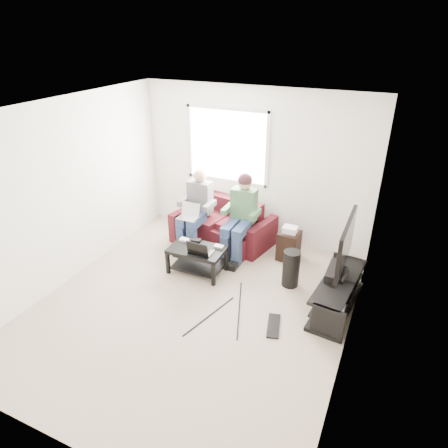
% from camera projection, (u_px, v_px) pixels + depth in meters
% --- Properties ---
extents(floor, '(4.50, 4.50, 0.00)m').
position_uv_depth(floor, '(193.00, 306.00, 5.44)').
color(floor, tan).
rests_on(floor, ground).
extents(ceiling, '(4.50, 4.50, 0.00)m').
position_uv_depth(ceiling, '(185.00, 111.00, 4.27)').
color(ceiling, white).
rests_on(ceiling, wall_back).
extents(wall_back, '(4.50, 0.00, 4.50)m').
position_uv_depth(wall_back, '(255.00, 166.00, 6.68)').
color(wall_back, white).
rests_on(wall_back, floor).
extents(wall_front, '(4.50, 0.00, 4.50)m').
position_uv_depth(wall_front, '(45.00, 339.00, 3.03)').
color(wall_front, white).
rests_on(wall_front, floor).
extents(wall_left, '(0.00, 4.50, 4.50)m').
position_uv_depth(wall_left, '(65.00, 194.00, 5.60)').
color(wall_left, white).
rests_on(wall_left, floor).
extents(wall_right, '(0.00, 4.50, 4.50)m').
position_uv_depth(wall_right, '(359.00, 256.00, 4.11)').
color(wall_right, white).
rests_on(wall_right, floor).
extents(window, '(1.48, 0.04, 1.28)m').
position_uv_depth(window, '(227.00, 146.00, 6.72)').
color(window, white).
rests_on(window, wall_back).
extents(sofa, '(1.75, 1.00, 0.75)m').
position_uv_depth(sofa, '(224.00, 227.00, 6.92)').
color(sofa, '#491215').
rests_on(sofa, floor).
extents(person_left, '(0.40, 0.71, 1.30)m').
position_uv_depth(person_left, '(196.00, 206.00, 6.67)').
color(person_left, navy).
rests_on(person_left, sofa).
extents(person_right, '(0.40, 0.71, 1.34)m').
position_uv_depth(person_right, '(241.00, 211.00, 6.37)').
color(person_right, navy).
rests_on(person_right, sofa).
extents(laptop_silver, '(0.36, 0.28, 0.24)m').
position_uv_depth(laptop_silver, '(188.00, 215.00, 6.47)').
color(laptop_silver, silver).
rests_on(laptop_silver, person_left).
extents(coffee_table, '(0.85, 0.53, 0.42)m').
position_uv_depth(coffee_table, '(197.00, 255.00, 6.05)').
color(coffee_table, black).
rests_on(coffee_table, floor).
extents(laptop_black, '(0.37, 0.28, 0.24)m').
position_uv_depth(laptop_black, '(201.00, 245.00, 5.84)').
color(laptop_black, black).
rests_on(laptop_black, coffee_table).
extents(controller_a, '(0.14, 0.09, 0.04)m').
position_uv_depth(controller_a, '(184.00, 240.00, 6.20)').
color(controller_a, silver).
rests_on(controller_a, coffee_table).
extents(controller_b, '(0.15, 0.10, 0.04)m').
position_uv_depth(controller_b, '(196.00, 241.00, 6.18)').
color(controller_b, black).
rests_on(controller_b, coffee_table).
extents(controller_c, '(0.14, 0.09, 0.04)m').
position_uv_depth(controller_c, '(219.00, 247.00, 6.00)').
color(controller_c, gray).
rests_on(controller_c, coffee_table).
extents(tv_stand, '(0.55, 1.39, 0.45)m').
position_uv_depth(tv_stand, '(337.00, 295.00, 5.32)').
color(tv_stand, black).
rests_on(tv_stand, floor).
extents(tv, '(0.12, 1.10, 0.81)m').
position_uv_depth(tv, '(345.00, 246.00, 5.09)').
color(tv, black).
rests_on(tv, tv_stand).
extents(soundbar, '(0.12, 0.50, 0.10)m').
position_uv_depth(soundbar, '(332.00, 270.00, 5.32)').
color(soundbar, black).
rests_on(soundbar, tv_stand).
extents(drink_cup, '(0.08, 0.08, 0.12)m').
position_uv_depth(drink_cup, '(344.00, 252.00, 5.72)').
color(drink_cup, '#AF824B').
rests_on(drink_cup, tv_stand).
extents(console_white, '(0.30, 0.22, 0.06)m').
position_uv_depth(console_white, '(332.00, 308.00, 4.97)').
color(console_white, silver).
rests_on(console_white, tv_stand).
extents(console_grey, '(0.34, 0.26, 0.08)m').
position_uv_depth(console_grey, '(342.00, 278.00, 5.53)').
color(console_grey, gray).
rests_on(console_grey, tv_stand).
extents(console_black, '(0.38, 0.30, 0.07)m').
position_uv_depth(console_black, '(337.00, 293.00, 5.25)').
color(console_black, black).
rests_on(console_black, tv_stand).
extents(subwoofer, '(0.25, 0.25, 0.56)m').
position_uv_depth(subwoofer, '(291.00, 269.00, 5.76)').
color(subwoofer, black).
rests_on(subwoofer, floor).
extents(keyboard_floor, '(0.26, 0.48, 0.03)m').
position_uv_depth(keyboard_floor, '(274.00, 326.00, 5.06)').
color(keyboard_floor, black).
rests_on(keyboard_floor, floor).
extents(end_table, '(0.32, 0.32, 0.58)m').
position_uv_depth(end_table, '(289.00, 244.00, 6.42)').
color(end_table, black).
rests_on(end_table, floor).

